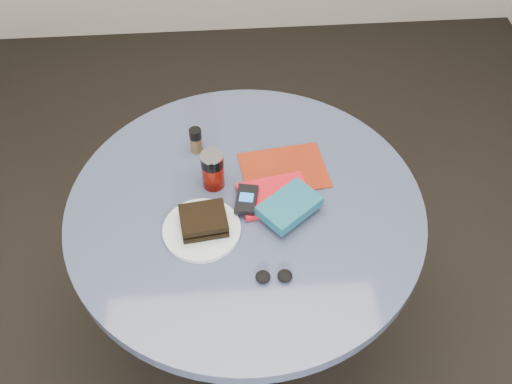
{
  "coord_description": "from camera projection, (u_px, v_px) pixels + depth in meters",
  "views": [
    {
      "loc": [
        -0.05,
        -1.01,
        1.98
      ],
      "look_at": [
        0.03,
        0.0,
        0.8
      ],
      "focal_mm": 40.0,
      "sensor_mm": 36.0,
      "label": 1
    }
  ],
  "objects": [
    {
      "name": "pepper_grinder",
      "position": [
        196.0,
        140.0,
        1.69
      ],
      "size": [
        0.05,
        0.05,
        0.08
      ],
      "color": "brown",
      "rests_on": "table"
    },
    {
      "name": "sandwich",
      "position": [
        204.0,
        221.0,
        1.51
      ],
      "size": [
        0.13,
        0.12,
        0.04
      ],
      "color": "black",
      "rests_on": "plate"
    },
    {
      "name": "novel",
      "position": [
        289.0,
        206.0,
        1.54
      ],
      "size": [
        0.19,
        0.18,
        0.03
      ],
      "primitive_type": "cube",
      "rotation": [
        0.0,
        0.0,
        0.67
      ],
      "color": "#144C5F",
      "rests_on": "red_book"
    },
    {
      "name": "soda_can",
      "position": [
        213.0,
        170.0,
        1.59
      ],
      "size": [
        0.08,
        0.08,
        0.12
      ],
      "color": "#6A0E05",
      "rests_on": "table"
    },
    {
      "name": "red_book",
      "position": [
        274.0,
        196.0,
        1.59
      ],
      "size": [
        0.21,
        0.16,
        0.02
      ],
      "primitive_type": "cube",
      "rotation": [
        0.0,
        0.0,
        0.18
      ],
      "color": "red",
      "rests_on": "magazine"
    },
    {
      "name": "plate",
      "position": [
        202.0,
        230.0,
        1.52
      ],
      "size": [
        0.23,
        0.23,
        0.01
      ],
      "primitive_type": "cylinder",
      "rotation": [
        0.0,
        0.0,
        0.12
      ],
      "color": "silver",
      "rests_on": "table"
    },
    {
      "name": "magazine",
      "position": [
        284.0,
        170.0,
        1.67
      ],
      "size": [
        0.27,
        0.21,
        0.0
      ],
      "primitive_type": "cube",
      "rotation": [
        0.0,
        0.0,
        0.13
      ],
      "color": "maroon",
      "rests_on": "table"
    },
    {
      "name": "table",
      "position": [
        246.0,
        239.0,
        1.71
      ],
      "size": [
        1.0,
        1.0,
        0.75
      ],
      "color": "black",
      "rests_on": "ground"
    },
    {
      "name": "mp3_player",
      "position": [
        246.0,
        199.0,
        1.56
      ],
      "size": [
        0.07,
        0.11,
        0.02
      ],
      "color": "black",
      "rests_on": "red_book"
    },
    {
      "name": "ground",
      "position": [
        248.0,
        330.0,
        2.16
      ],
      "size": [
        4.0,
        4.0,
        0.0
      ],
      "primitive_type": "plane",
      "color": "black",
      "rests_on": "ground"
    },
    {
      "name": "headphones",
      "position": [
        274.0,
        276.0,
        1.42
      ],
      "size": [
        0.09,
        0.04,
        0.02
      ],
      "color": "black",
      "rests_on": "table"
    }
  ]
}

